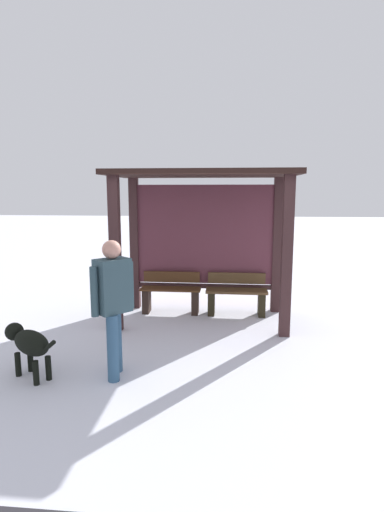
{
  "coord_description": "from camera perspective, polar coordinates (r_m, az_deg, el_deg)",
  "views": [
    {
      "loc": [
        0.45,
        -6.71,
        2.23
      ],
      "look_at": [
        -0.15,
        -0.32,
        1.19
      ],
      "focal_mm": 27.8,
      "sensor_mm": 36.0,
      "label": 1
    }
  ],
  "objects": [
    {
      "name": "bench_center_inside",
      "position": [
        7.33,
        6.41,
        -5.72
      ],
      "size": [
        1.11,
        0.37,
        0.75
      ],
      "color": "#523B22",
      "rests_on": "ground"
    },
    {
      "name": "ground_plane",
      "position": [
        7.09,
        1.44,
        -9.16
      ],
      "size": [
        60.0,
        60.0,
        0.0
      ],
      "primitive_type": "plane",
      "color": "white"
    },
    {
      "name": "person_walking",
      "position": [
        4.83,
        -11.29,
        -6.06
      ],
      "size": [
        0.45,
        0.49,
        1.68
      ],
      "color": "#324C56",
      "rests_on": "ground"
    },
    {
      "name": "dog",
      "position": [
        5.28,
        -22.44,
        -11.49
      ],
      "size": [
        0.85,
        0.58,
        0.62
      ],
      "color": "black",
      "rests_on": "ground"
    },
    {
      "name": "bench_left_inside",
      "position": [
        7.41,
        -3.06,
        -5.53
      ],
      "size": [
        1.11,
        0.34,
        0.76
      ],
      "color": "#4D301A",
      "rests_on": "ground"
    },
    {
      "name": "bus_shelter",
      "position": [
        6.97,
        1.63,
        5.98
      ],
      "size": [
        3.08,
        1.7,
        2.58
      ],
      "color": "#3B2425",
      "rests_on": "ground"
    }
  ]
}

